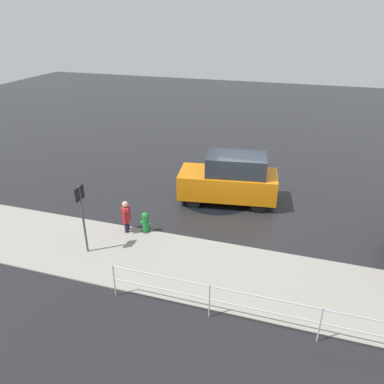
% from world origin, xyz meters
% --- Properties ---
extents(ground_plane, '(60.00, 60.00, 0.00)m').
position_xyz_m(ground_plane, '(0.00, 0.00, 0.00)').
color(ground_plane, black).
extents(kerb_strip, '(24.00, 3.20, 0.04)m').
position_xyz_m(kerb_strip, '(0.00, 4.20, 0.02)').
color(kerb_strip, gray).
rests_on(kerb_strip, ground).
extents(moving_hatchback, '(4.11, 2.25, 2.06)m').
position_xyz_m(moving_hatchback, '(0.61, -0.52, 1.03)').
color(moving_hatchback, orange).
rests_on(moving_hatchback, ground).
extents(fire_hydrant, '(0.42, 0.31, 0.80)m').
position_xyz_m(fire_hydrant, '(2.93, 2.72, 0.40)').
color(fire_hydrant, '#197A2D').
rests_on(fire_hydrant, ground).
extents(pedestrian, '(0.32, 0.56, 1.22)m').
position_xyz_m(pedestrian, '(3.58, 2.88, 0.68)').
color(pedestrian, '#B2262D').
rests_on(pedestrian, ground).
extents(metal_railing, '(8.08, 0.04, 1.05)m').
position_xyz_m(metal_railing, '(-1.63, 6.01, 0.73)').
color(metal_railing, '#B7BABF').
rests_on(metal_railing, ground).
extents(sign_post, '(0.07, 0.44, 2.40)m').
position_xyz_m(sign_post, '(4.25, 4.42, 1.58)').
color(sign_post, '#4C4C51').
rests_on(sign_post, ground).
extents(puddle_patch, '(3.20, 3.20, 0.01)m').
position_xyz_m(puddle_patch, '(1.19, -0.77, 0.00)').
color(puddle_patch, black).
rests_on(puddle_patch, ground).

